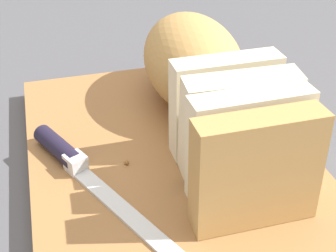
% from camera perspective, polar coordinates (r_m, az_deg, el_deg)
% --- Properties ---
extents(ground_plane, '(3.00, 3.00, 0.00)m').
position_cam_1_polar(ground_plane, '(0.54, -0.00, -4.72)').
color(ground_plane, '#4C4C51').
extents(cutting_board, '(0.40, 0.30, 0.02)m').
position_cam_1_polar(cutting_board, '(0.53, -0.00, -3.75)').
color(cutting_board, '#9E6B3D').
rests_on(cutting_board, ground_plane).
extents(bread_loaf, '(0.33, 0.14, 0.11)m').
position_cam_1_polar(bread_loaf, '(0.54, 4.73, 4.89)').
color(bread_loaf, tan).
rests_on(bread_loaf, cutting_board).
extents(bread_knife, '(0.28, 0.14, 0.02)m').
position_cam_1_polar(bread_knife, '(0.49, -10.31, -4.91)').
color(bread_knife, silver).
rests_on(bread_knife, cutting_board).
extents(crumb_near_knife, '(0.00, 0.00, 0.00)m').
position_cam_1_polar(crumb_near_knife, '(0.50, 7.99, -4.90)').
color(crumb_near_knife, '#996633').
rests_on(crumb_near_knife, cutting_board).
extents(crumb_near_loaf, '(0.00, 0.00, 0.00)m').
position_cam_1_polar(crumb_near_loaf, '(0.50, -4.91, -4.30)').
color(crumb_near_loaf, '#996633').
rests_on(crumb_near_loaf, cutting_board).
extents(crumb_stray_left, '(0.01, 0.01, 0.01)m').
position_cam_1_polar(crumb_stray_left, '(0.57, 2.84, 0.95)').
color(crumb_stray_left, '#996633').
rests_on(crumb_stray_left, cutting_board).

